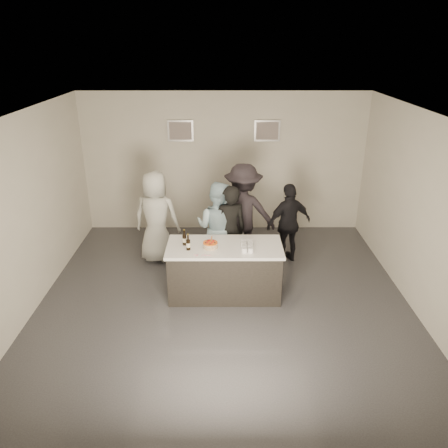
# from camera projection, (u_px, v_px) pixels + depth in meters

# --- Properties ---
(floor) EXTENTS (6.00, 6.00, 0.00)m
(floor) POSITION_uv_depth(u_px,v_px,m) (224.00, 300.00, 7.18)
(floor) COLOR #3D3D42
(floor) RESTS_ON ground
(ceiling) EXTENTS (6.00, 6.00, 0.00)m
(ceiling) POSITION_uv_depth(u_px,v_px,m) (224.00, 115.00, 6.00)
(ceiling) COLOR white
(wall_back) EXTENTS (6.00, 0.04, 3.00)m
(wall_back) POSITION_uv_depth(u_px,v_px,m) (224.00, 163.00, 9.35)
(wall_back) COLOR beige
(wall_back) RESTS_ON ground
(wall_front) EXTENTS (6.00, 0.04, 3.00)m
(wall_front) POSITION_uv_depth(u_px,v_px,m) (225.00, 344.00, 3.83)
(wall_front) COLOR beige
(wall_front) RESTS_ON ground
(wall_left) EXTENTS (0.04, 6.00, 3.00)m
(wall_left) POSITION_uv_depth(u_px,v_px,m) (26.00, 216.00, 6.59)
(wall_left) COLOR beige
(wall_left) RESTS_ON ground
(wall_right) EXTENTS (0.04, 6.00, 3.00)m
(wall_right) POSITION_uv_depth(u_px,v_px,m) (422.00, 216.00, 6.60)
(wall_right) COLOR beige
(wall_right) RESTS_ON ground
(picture_left) EXTENTS (0.54, 0.04, 0.44)m
(picture_left) POSITION_uv_depth(u_px,v_px,m) (180.00, 131.00, 9.05)
(picture_left) COLOR #B2B2B7
(picture_left) RESTS_ON wall_back
(picture_right) EXTENTS (0.54, 0.04, 0.44)m
(picture_right) POSITION_uv_depth(u_px,v_px,m) (267.00, 131.00, 9.05)
(picture_right) COLOR #B2B2B7
(picture_right) RESTS_ON wall_back
(bar_counter) EXTENTS (1.86, 0.86, 0.90)m
(bar_counter) POSITION_uv_depth(u_px,v_px,m) (225.00, 270.00, 7.18)
(bar_counter) COLOR white
(bar_counter) RESTS_ON ground
(cake) EXTENTS (0.24, 0.24, 0.08)m
(cake) POSITION_uv_depth(u_px,v_px,m) (210.00, 245.00, 6.93)
(cake) COLOR orange
(cake) RESTS_ON bar_counter
(beer_bottle_a) EXTENTS (0.07, 0.07, 0.26)m
(beer_bottle_a) POSITION_uv_depth(u_px,v_px,m) (184.00, 237.00, 6.99)
(beer_bottle_a) COLOR black
(beer_bottle_a) RESTS_ON bar_counter
(beer_bottle_b) EXTENTS (0.07, 0.07, 0.26)m
(beer_bottle_b) POSITION_uv_depth(u_px,v_px,m) (188.00, 242.00, 6.83)
(beer_bottle_b) COLOR black
(beer_bottle_b) RESTS_ON bar_counter
(tumbler_cluster) EXTENTS (0.19, 0.40, 0.08)m
(tumbler_cluster) POSITION_uv_depth(u_px,v_px,m) (247.00, 246.00, 6.92)
(tumbler_cluster) COLOR orange
(tumbler_cluster) RESTS_ON bar_counter
(candles) EXTENTS (0.24, 0.08, 0.01)m
(candles) POSITION_uv_depth(u_px,v_px,m) (202.00, 255.00, 6.70)
(candles) COLOR pink
(candles) RESTS_ON bar_counter
(person_main_black) EXTENTS (0.70, 0.55, 1.68)m
(person_main_black) POSITION_uv_depth(u_px,v_px,m) (230.00, 231.00, 7.70)
(person_main_black) COLOR black
(person_main_black) RESTS_ON ground
(person_main_blue) EXTENTS (1.01, 0.91, 1.70)m
(person_main_blue) POSITION_uv_depth(u_px,v_px,m) (218.00, 227.00, 7.82)
(person_main_blue) COLOR #A7C9DA
(person_main_blue) RESTS_ON ground
(person_guest_left) EXTENTS (0.94, 0.70, 1.77)m
(person_guest_left) POSITION_uv_depth(u_px,v_px,m) (156.00, 217.00, 8.17)
(person_guest_left) COLOR silver
(person_guest_left) RESTS_ON ground
(person_guest_right) EXTENTS (0.98, 0.69, 1.55)m
(person_guest_right) POSITION_uv_depth(u_px,v_px,m) (289.00, 223.00, 8.18)
(person_guest_right) COLOR black
(person_guest_right) RESTS_ON ground
(person_guest_back) EXTENTS (1.25, 0.75, 1.89)m
(person_guest_back) POSITION_uv_depth(u_px,v_px,m) (243.00, 213.00, 8.21)
(person_guest_back) COLOR black
(person_guest_back) RESTS_ON ground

